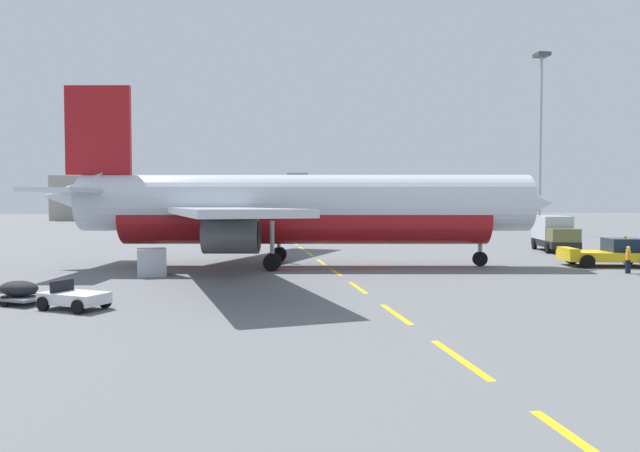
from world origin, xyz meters
The scene contains 11 objects.
ground centered at (40.00, 40.00, 0.00)m, with size 400.00×400.00×0.00m, color slate.
apron_paint_markings centered at (18.00, 36.68, 0.00)m, with size 8.00×95.32×0.01m.
airliner_foreground centered at (15.95, 24.36, 3.95)m, with size 34.78×34.24×12.20m.
pushback_tug centered at (37.13, 21.14, 0.90)m, with size 6.47×4.18×2.08m.
airliner_mid_left centered at (9.87, 95.89, 3.06)m, with size 26.86×26.83×9.45m.
catering_truck centered at (40.08, 33.12, 1.65)m, with size 4.17×7.39×3.14m.
baggage_train centered at (2.91, 11.55, 0.52)m, with size 8.13×5.66×1.14m.
ground_crew_worker centered at (35.50, 17.39, 0.95)m, with size 0.45×0.55×1.67m.
uld_cargo_container centered at (6.98, 20.45, 0.80)m, with size 1.86×1.83×1.60m.
apron_light_mast_far centered at (53.41, 59.01, 15.53)m, with size 1.80×1.80×24.99m.
terminal_satellite centered at (13.79, 148.63, 5.85)m, with size 99.91×20.40×13.26m.
Camera 1 is at (12.07, -13.45, 4.20)m, focal length 31.44 mm.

